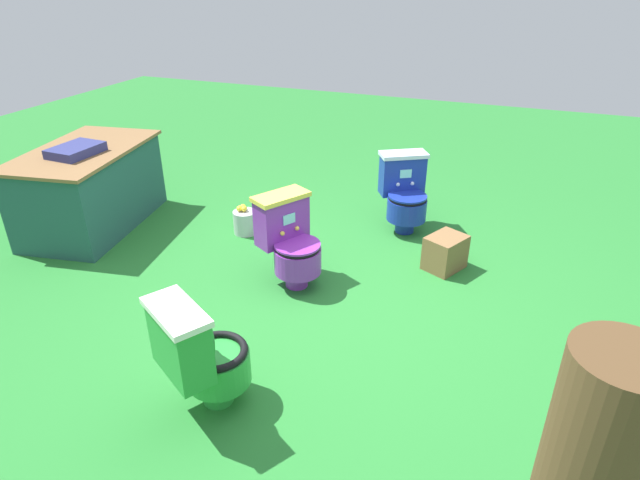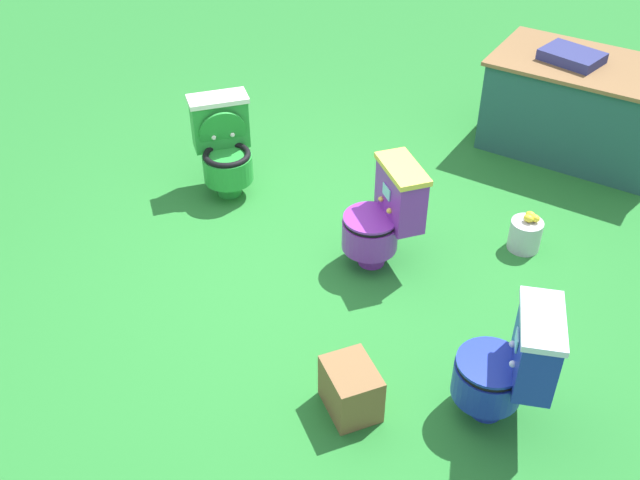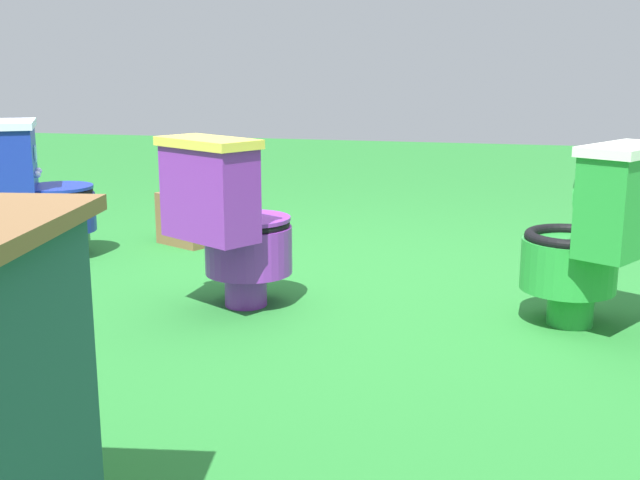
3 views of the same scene
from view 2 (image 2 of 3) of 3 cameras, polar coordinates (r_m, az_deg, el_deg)
name	(u,v)px [view 2 (image 2 of 3)]	position (r m, az deg, el deg)	size (l,w,h in m)	color
ground	(326,271)	(4.99, 0.50, -2.40)	(14.00, 14.00, 0.00)	#26752D
toilet_blue	(509,365)	(3.99, 14.21, -9.25)	(0.63, 0.60, 0.73)	#192D9E
toilet_green	(224,146)	(5.64, -7.32, 7.12)	(0.63, 0.60, 0.73)	green
toilet_purple	(384,216)	(4.88, 4.87, 1.85)	(0.59, 0.63, 0.73)	purple
vendor_table	(580,107)	(6.44, 19.24, 9.53)	(1.59, 1.10, 0.85)	#23514C
small_crate	(351,389)	(4.07, 2.37, -11.27)	(0.32, 0.25, 0.29)	brown
lemon_bucket	(525,234)	(5.31, 15.39, 0.44)	(0.22, 0.22, 0.28)	#B7B7BF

